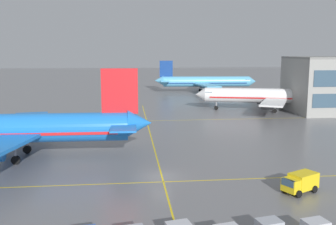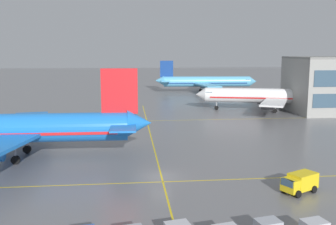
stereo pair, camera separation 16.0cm
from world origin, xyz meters
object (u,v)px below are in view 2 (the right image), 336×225
Objects in this scene: airliner_front_gate at (8,129)px; service_truck_red_van at (299,182)px; airliner_second_row at (269,96)px; airliner_third_row at (205,82)px.

service_truck_red_van is at bearing -25.55° from airliner_front_gate.
airliner_front_gate is 1.13× the size of airliner_second_row.
airliner_third_row reaches higher than service_truck_red_van.
airliner_second_row is at bearing 36.19° from airliner_front_gate.
service_truck_red_van is at bearing -107.21° from airliner_second_row.
airliner_front_gate is at bearing 154.45° from service_truck_red_van.
airliner_front_gate is at bearing -143.81° from airliner_second_row.
airliner_second_row is at bearing -80.89° from airliner_third_row.
airliner_third_row is at bearing 99.11° from airliner_second_row.
airliner_front_gate is 1.09× the size of airliner_third_row.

